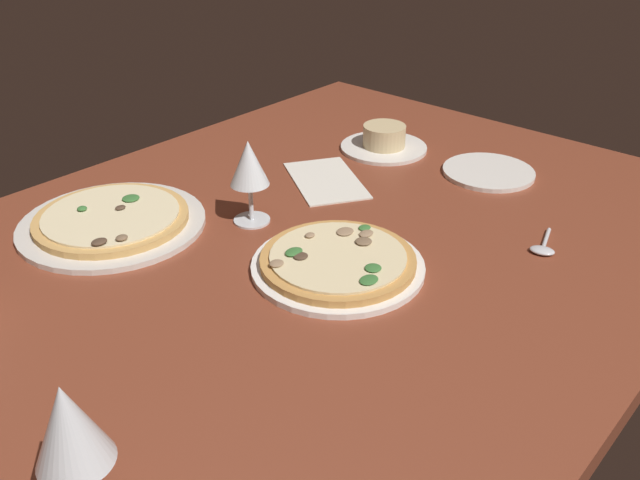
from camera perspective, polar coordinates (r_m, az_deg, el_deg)
The scene contains 9 objects.
dining_table at distance 115.70cm, azimuth -1.39°, elevation -1.19°, with size 150.00×110.00×4.00cm, color brown.
pizza_main at distance 107.36cm, azimuth 1.50°, elevation -1.85°, with size 27.31×27.31×3.19cm.
pizza_side at distance 124.88cm, azimuth -16.89°, elevation 1.56°, with size 32.23×32.23×3.35cm.
ramekin_on_saucer at distance 152.16cm, azimuth 5.33°, elevation 8.21°, with size 18.90×18.90×5.49cm.
wine_glass_far at distance 69.14cm, azimuth -20.09°, elevation -14.57°, with size 7.47×7.47×16.28cm.
wine_glass_near at distance 117.89cm, azimuth -5.85°, elevation 6.15°, with size 6.83×6.83×15.18cm.
side_plate at distance 144.06cm, azimuth 13.81°, elevation 5.51°, with size 18.46×18.46×0.90cm, color silver.
paper_menu at distance 136.93cm, azimuth 0.50°, elevation 4.98°, with size 12.43×20.64×0.30cm, color silver.
spoon at distance 118.49cm, azimuth 18.03°, elevation -0.61°, with size 9.75×5.04×1.00cm.
Camera 1 is at (-72.82, -67.58, 61.29)cm, focal length 38.54 mm.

